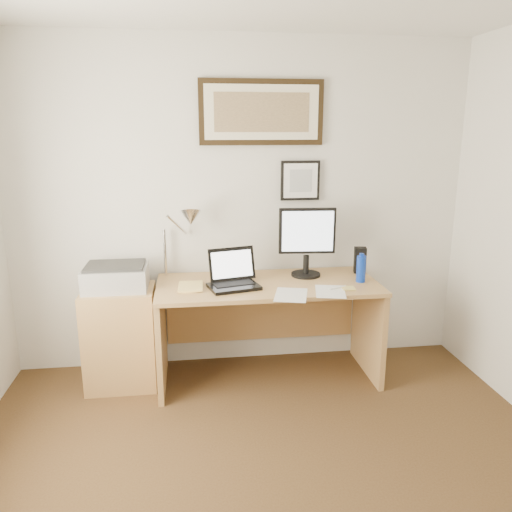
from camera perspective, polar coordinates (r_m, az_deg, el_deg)
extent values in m
cube|color=silver|center=(3.84, -1.67, 5.60)|extent=(3.50, 0.02, 2.50)
cube|color=#A77A46|center=(3.80, -15.17, -8.96)|extent=(0.50, 0.40, 0.73)
cylinder|color=#0D31AB|center=(3.70, 11.92, -1.46)|extent=(0.07, 0.07, 0.19)
cylinder|color=#0D31AB|center=(3.67, 12.00, 0.13)|extent=(0.03, 0.03, 0.02)
cube|color=black|center=(3.94, 11.80, -0.46)|extent=(0.10, 0.09, 0.20)
cube|color=white|center=(3.37, 4.03, -4.45)|extent=(0.28, 0.35, 0.00)
cube|color=white|center=(3.46, 8.48, -4.03)|extent=(0.26, 0.32, 0.00)
cube|color=#DBC467|center=(3.54, 10.53, -3.64)|extent=(0.09, 0.09, 0.01)
cylinder|color=white|center=(3.53, 9.29, -3.60)|extent=(0.14, 0.06, 0.02)
imported|color=#F2D072|center=(3.54, -8.87, -3.53)|extent=(0.18, 0.24, 0.02)
cube|color=#A77A46|center=(3.62, 1.37, -3.32)|extent=(1.60, 0.70, 0.03)
cube|color=#A77A46|center=(3.72, -10.77, -9.26)|extent=(0.04, 0.65, 0.72)
cube|color=#A77A46|center=(3.94, 12.71, -7.98)|extent=(0.04, 0.65, 0.72)
cube|color=#A77A46|center=(4.02, 0.61, -5.77)|extent=(1.50, 0.03, 0.55)
cube|color=black|center=(3.50, -2.55, -3.50)|extent=(0.39, 0.32, 0.02)
cube|color=black|center=(3.53, -2.60, -3.14)|extent=(0.30, 0.19, 0.00)
cube|color=black|center=(3.59, -2.76, -0.91)|extent=(0.35, 0.15, 0.23)
cube|color=white|center=(3.59, -2.75, -0.94)|extent=(0.30, 0.12, 0.18)
cylinder|color=black|center=(3.81, 5.70, -2.10)|extent=(0.22, 0.22, 0.02)
cylinder|color=black|center=(3.79, 5.73, -0.94)|extent=(0.04, 0.04, 0.14)
cube|color=black|center=(3.72, 5.87, 2.88)|extent=(0.42, 0.07, 0.34)
cube|color=white|center=(3.70, 5.94, 2.82)|extent=(0.38, 0.03, 0.30)
cube|color=#9F9FA2|center=(3.67, -15.71, -2.41)|extent=(0.44, 0.34, 0.16)
cube|color=#2D2D2D|center=(3.65, -15.80, -1.06)|extent=(0.40, 0.30, 0.02)
cylinder|color=silver|center=(3.81, -10.36, 0.39)|extent=(0.02, 0.02, 0.36)
cylinder|color=silver|center=(3.70, -9.00, 3.52)|extent=(0.15, 0.23, 0.19)
cone|color=silver|center=(3.63, -7.48, 4.33)|extent=(0.16, 0.18, 0.15)
cube|color=black|center=(3.79, 0.64, 16.10)|extent=(0.92, 0.03, 0.47)
cube|color=#EFE9C8|center=(3.78, 0.68, 16.10)|extent=(0.84, 0.01, 0.39)
cube|color=#7D6548|center=(3.77, 0.69, 16.11)|extent=(0.70, 0.00, 0.28)
cube|color=black|center=(3.87, 5.07, 8.59)|extent=(0.30, 0.02, 0.30)
cube|color=white|center=(3.85, 5.12, 8.57)|extent=(0.26, 0.00, 0.26)
cube|color=#ABB0B5|center=(3.85, 5.13, 8.56)|extent=(0.17, 0.00, 0.17)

